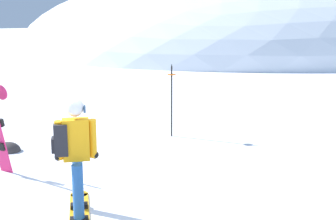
# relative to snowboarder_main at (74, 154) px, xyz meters

# --- Properties ---
(ground_plane) EXTENTS (300.00, 300.00, 0.00)m
(ground_plane) POSITION_rel_snowboarder_main_xyz_m (-0.15, 0.15, -0.92)
(ground_plane) COLOR white
(ridge_peak_main) EXTENTS (38.37, 34.53, 14.02)m
(ridge_peak_main) POSITION_rel_snowboarder_main_xyz_m (-10.52, 34.58, -0.92)
(ridge_peak_main) COLOR white
(ridge_peak_main) RESTS_ON ground
(snowboarder_main) EXTENTS (1.25, 1.50, 1.71)m
(snowboarder_main) POSITION_rel_snowboarder_main_xyz_m (0.00, 0.00, 0.00)
(snowboarder_main) COLOR orange
(snowboarder_main) RESTS_ON ground
(piste_marker_near) EXTENTS (0.20, 0.20, 1.76)m
(piste_marker_near) POSITION_rel_snowboarder_main_xyz_m (-0.80, 4.62, 0.09)
(piste_marker_near) COLOR black
(piste_marker_near) RESTS_ON ground
(rock_dark) EXTENTS (0.55, 0.47, 0.39)m
(rock_dark) POSITION_rel_snowboarder_main_xyz_m (-3.37, 1.90, -0.92)
(rock_dark) COLOR #383333
(rock_dark) RESTS_ON ground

